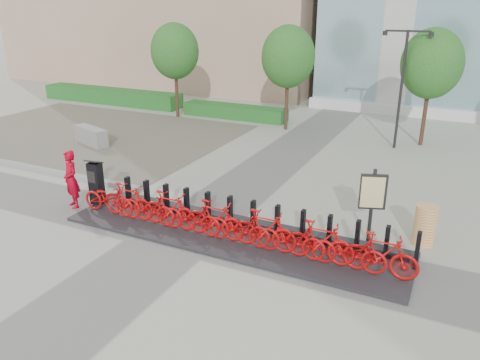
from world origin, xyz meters
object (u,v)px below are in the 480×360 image
at_px(construction_barrel, 425,225).
at_px(jersey_barrier, 91,136).
at_px(bike_0, 109,198).
at_px(kiosk, 96,182).
at_px(worker_red, 71,179).
at_px(map_sign, 373,195).

distance_m(construction_barrel, jersey_barrier, 14.94).
bearing_deg(jersey_barrier, bike_0, -25.31).
bearing_deg(kiosk, bike_0, -32.09).
bearing_deg(worker_red, bike_0, 23.62).
distance_m(worker_red, construction_barrel, 10.36).
distance_m(bike_0, kiosk, 0.95).
relative_size(kiosk, jersey_barrier, 0.72).
relative_size(jersey_barrier, map_sign, 0.98).
bearing_deg(kiosk, construction_barrel, 5.02).
height_order(jersey_barrier, map_sign, map_sign).
height_order(construction_barrel, map_sign, map_sign).
relative_size(bike_0, jersey_barrier, 0.88).
distance_m(kiosk, jersey_barrier, 7.26).
bearing_deg(map_sign, jersey_barrier, 143.77).
bearing_deg(construction_barrel, jersey_barrier, 166.69).
height_order(worker_red, jersey_barrier, worker_red).
relative_size(worker_red, map_sign, 0.88).
bearing_deg(construction_barrel, map_sign, -157.17).
bearing_deg(kiosk, worker_red, -154.01).
xyz_separation_m(construction_barrel, map_sign, (-1.32, -0.56, 0.83)).
height_order(kiosk, jersey_barrier, kiosk).
xyz_separation_m(kiosk, worker_red, (-0.63, -0.39, 0.13)).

